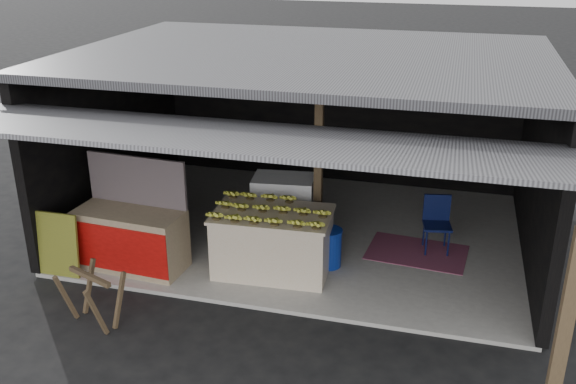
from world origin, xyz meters
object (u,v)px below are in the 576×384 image
(banana_table, at_px, (273,242))
(water_barrel, at_px, (329,249))
(white_crate, at_px, (284,208))
(neighbor_stall, at_px, (131,236))
(sawhorse, at_px, (92,293))
(plastic_chair, at_px, (437,219))

(banana_table, relative_size, water_barrel, 3.11)
(white_crate, distance_m, neighbor_stall, 2.42)
(neighbor_stall, distance_m, water_barrel, 2.92)
(banana_table, height_order, white_crate, white_crate)
(banana_table, height_order, sawhorse, banana_table)
(sawhorse, height_order, plastic_chair, plastic_chair)
(white_crate, distance_m, sawhorse, 3.38)
(neighbor_stall, xyz_separation_m, water_barrel, (2.81, 0.78, -0.21))
(sawhorse, height_order, water_barrel, sawhorse)
(neighbor_stall, relative_size, water_barrel, 2.93)
(white_crate, bearing_deg, banana_table, -89.78)
(white_crate, xyz_separation_m, plastic_chair, (2.39, 0.27, -0.01))
(water_barrel, xyz_separation_m, plastic_chair, (1.50, 0.97, 0.24))
(banana_table, distance_m, plastic_chair, 2.63)
(white_crate, bearing_deg, plastic_chair, -0.31)
(white_crate, height_order, sawhorse, white_crate)
(white_crate, relative_size, neighbor_stall, 0.65)
(neighbor_stall, bearing_deg, banana_table, 15.20)
(neighbor_stall, distance_m, plastic_chair, 4.65)
(banana_table, height_order, plastic_chair, banana_table)
(sawhorse, relative_size, water_barrel, 1.49)
(neighbor_stall, xyz_separation_m, plastic_chair, (4.31, 1.75, 0.03))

